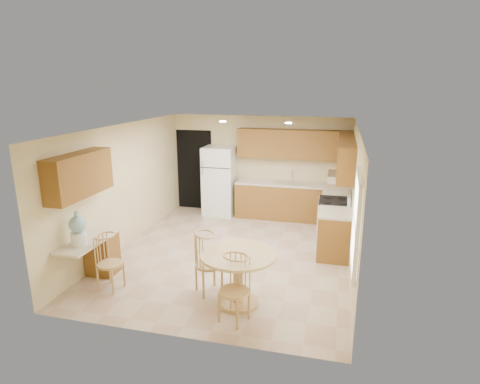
% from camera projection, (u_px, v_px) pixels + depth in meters
% --- Properties ---
extents(floor, '(5.50, 5.50, 0.00)m').
position_uv_depth(floor, '(231.00, 254.00, 7.93)').
color(floor, tan).
rests_on(floor, ground).
extents(ceiling, '(4.50, 5.50, 0.02)m').
position_uv_depth(ceiling, '(230.00, 127.00, 7.27)').
color(ceiling, white).
rests_on(ceiling, wall_back).
extents(wall_back, '(4.50, 0.02, 2.50)m').
position_uv_depth(wall_back, '(259.00, 166.00, 10.17)').
color(wall_back, beige).
rests_on(wall_back, floor).
extents(wall_front, '(4.50, 0.02, 2.50)m').
position_uv_depth(wall_front, '(173.00, 250.00, 5.03)').
color(wall_front, beige).
rests_on(wall_front, floor).
extents(wall_left, '(0.02, 5.50, 2.50)m').
position_uv_depth(wall_left, '(124.00, 186.00, 8.13)').
color(wall_left, beige).
rests_on(wall_left, floor).
extents(wall_right, '(0.02, 5.50, 2.50)m').
position_uv_depth(wall_right, '(354.00, 202.00, 7.07)').
color(wall_right, beige).
rests_on(wall_right, floor).
extents(doorway, '(0.90, 0.02, 2.10)m').
position_uv_depth(doorway, '(195.00, 170.00, 10.62)').
color(doorway, black).
rests_on(doorway, floor).
extents(base_cab_back, '(2.75, 0.60, 0.87)m').
position_uv_depth(base_cab_back, '(291.00, 202.00, 9.90)').
color(base_cab_back, brown).
rests_on(base_cab_back, floor).
extents(counter_back, '(2.75, 0.63, 0.04)m').
position_uv_depth(counter_back, '(292.00, 184.00, 9.78)').
color(counter_back, beige).
rests_on(counter_back, base_cab_back).
extents(base_cab_right_a, '(0.60, 0.59, 0.87)m').
position_uv_depth(base_cab_right_a, '(335.00, 212.00, 9.09)').
color(base_cab_right_a, brown).
rests_on(base_cab_right_a, floor).
extents(counter_right_a, '(0.63, 0.59, 0.04)m').
position_uv_depth(counter_right_a, '(337.00, 193.00, 8.98)').
color(counter_right_a, beige).
rests_on(counter_right_a, base_cab_right_a).
extents(base_cab_right_b, '(0.60, 0.80, 0.87)m').
position_uv_depth(base_cab_right_b, '(334.00, 235.00, 7.73)').
color(base_cab_right_b, brown).
rests_on(base_cab_right_b, floor).
extents(counter_right_b, '(0.63, 0.80, 0.04)m').
position_uv_depth(counter_right_b, '(335.00, 213.00, 7.61)').
color(counter_right_b, beige).
rests_on(counter_right_b, base_cab_right_b).
extents(upper_cab_back, '(2.75, 0.33, 0.70)m').
position_uv_depth(upper_cab_back, '(294.00, 144.00, 9.66)').
color(upper_cab_back, brown).
rests_on(upper_cab_back, wall_back).
extents(upper_cab_right, '(0.33, 2.42, 0.70)m').
position_uv_depth(upper_cab_right, '(346.00, 156.00, 8.09)').
color(upper_cab_right, brown).
rests_on(upper_cab_right, wall_right).
extents(upper_cab_left, '(0.33, 1.40, 0.70)m').
position_uv_depth(upper_cab_left, '(79.00, 175.00, 6.43)').
color(upper_cab_left, brown).
rests_on(upper_cab_left, wall_left).
extents(sink, '(0.78, 0.44, 0.01)m').
position_uv_depth(sink, '(291.00, 183.00, 9.78)').
color(sink, silver).
rests_on(sink, counter_back).
extents(range_hood, '(0.50, 0.76, 0.14)m').
position_uv_depth(range_hood, '(340.00, 177.00, 8.19)').
color(range_hood, silver).
rests_on(range_hood, upper_cab_right).
extents(desk_pedestal, '(0.48, 0.42, 0.72)m').
position_uv_depth(desk_pedestal, '(102.00, 254.00, 7.07)').
color(desk_pedestal, brown).
rests_on(desk_pedestal, floor).
extents(desk_top, '(0.50, 1.20, 0.04)m').
position_uv_depth(desk_top, '(87.00, 241.00, 6.61)').
color(desk_top, beige).
rests_on(desk_top, desk_pedestal).
extents(window, '(0.06, 1.12, 1.30)m').
position_uv_depth(window, '(357.00, 222.00, 5.28)').
color(window, white).
rests_on(window, wall_right).
extents(can_light_a, '(0.14, 0.14, 0.02)m').
position_uv_depth(can_light_a, '(223.00, 121.00, 8.52)').
color(can_light_a, white).
rests_on(can_light_a, ceiling).
extents(can_light_b, '(0.14, 0.14, 0.02)m').
position_uv_depth(can_light_b, '(288.00, 123.00, 8.19)').
color(can_light_b, white).
rests_on(can_light_b, ceiling).
extents(refrigerator, '(0.77, 0.75, 1.74)m').
position_uv_depth(refrigerator, '(220.00, 181.00, 10.17)').
color(refrigerator, white).
rests_on(refrigerator, floor).
extents(stove, '(0.65, 0.76, 1.09)m').
position_uv_depth(stove, '(334.00, 221.00, 8.46)').
color(stove, white).
rests_on(stove, floor).
extents(dining_table, '(1.14, 1.14, 0.85)m').
position_uv_depth(dining_table, '(238.00, 271.00, 5.99)').
color(dining_table, tan).
rests_on(dining_table, floor).
extents(chair_table_a, '(0.45, 0.56, 1.01)m').
position_uv_depth(chair_table_a, '(207.00, 259.00, 6.25)').
color(chair_table_a, tan).
rests_on(chair_table_a, floor).
extents(chair_table_b, '(0.43, 0.47, 0.97)m').
position_uv_depth(chair_table_b, '(232.00, 286.00, 5.48)').
color(chair_table_b, tan).
rests_on(chair_table_b, floor).
extents(chair_desk, '(0.41, 0.53, 0.92)m').
position_uv_depth(chair_desk, '(106.00, 259.00, 6.38)').
color(chair_desk, tan).
rests_on(chair_desk, floor).
extents(water_crock, '(0.27, 0.27, 0.56)m').
position_uv_depth(water_crock, '(78.00, 230.00, 6.35)').
color(water_crock, white).
rests_on(water_crock, desk_top).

